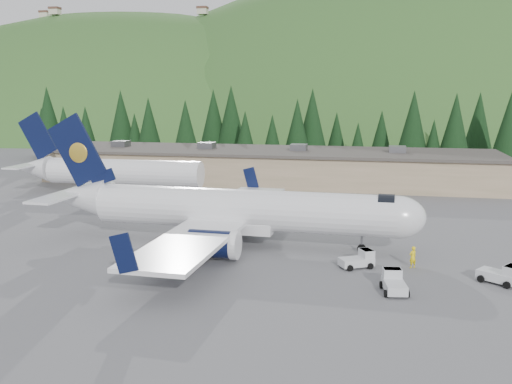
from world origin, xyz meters
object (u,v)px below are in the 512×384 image
object	(u,v)px
baggage_tug_a	(359,260)
baggage_tug_c	(394,282)
terminal_building	(267,165)
baggage_tug_b	(502,275)
ramp_worker	(413,257)
airliner	(231,210)
second_airliner	(105,171)

from	to	relation	value
baggage_tug_a	baggage_tug_c	world-z (taller)	baggage_tug_c
baggage_tug_c	terminal_building	distance (m)	51.59
baggage_tug_a	baggage_tug_b	size ratio (longest dim) A/B	0.94
baggage_tug_b	ramp_worker	size ratio (longest dim) A/B	1.80
airliner	baggage_tug_c	bearing A→B (deg)	-33.06
baggage_tug_a	ramp_worker	xyz separation A→B (m)	(4.26, 0.79, 0.25)
baggage_tug_b	ramp_worker	distance (m)	6.89
second_airliner	baggage_tug_b	bearing A→B (deg)	-31.75
ramp_worker	terminal_building	bearing A→B (deg)	-100.64
baggage_tug_a	terminal_building	size ratio (longest dim) A/B	0.04
baggage_tug_b	baggage_tug_c	distance (m)	8.65
baggage_tug_c	terminal_building	world-z (taller)	terminal_building
baggage_tug_a	ramp_worker	size ratio (longest dim) A/B	1.69
terminal_building	ramp_worker	bearing A→B (deg)	-64.32
baggage_tug_b	second_airliner	bearing A→B (deg)	-177.03
baggage_tug_b	baggage_tug_c	size ratio (longest dim) A/B	1.07
second_airliner	baggage_tug_a	xyz separation A→B (m)	(35.86, -26.79, -2.67)
airliner	baggage_tug_a	distance (m)	13.19
second_airliner	terminal_building	xyz separation A→B (m)	(19.91, 16.00, -0.70)
terminal_building	ramp_worker	xyz separation A→B (m)	(20.20, -42.01, -1.72)
second_airliner	baggage_tug_b	size ratio (longest dim) A/B	8.50
baggage_tug_b	ramp_worker	world-z (taller)	ramp_worker
airliner	second_airliner	size ratio (longest dim) A/B	1.33
airliner	baggage_tug_a	world-z (taller)	airliner
airliner	baggage_tug_b	bearing A→B (deg)	-15.00
second_airliner	ramp_worker	distance (m)	47.87
second_airliner	baggage_tug_b	xyz separation A→B (m)	(46.44, -28.73, -2.63)
baggage_tug_b	terminal_building	distance (m)	52.04
baggage_tug_b	terminal_building	bearing A→B (deg)	155.38
baggage_tug_c	ramp_worker	world-z (taller)	ramp_worker
baggage_tug_a	baggage_tug_b	world-z (taller)	baggage_tug_b
second_airliner	ramp_worker	world-z (taller)	second_airliner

